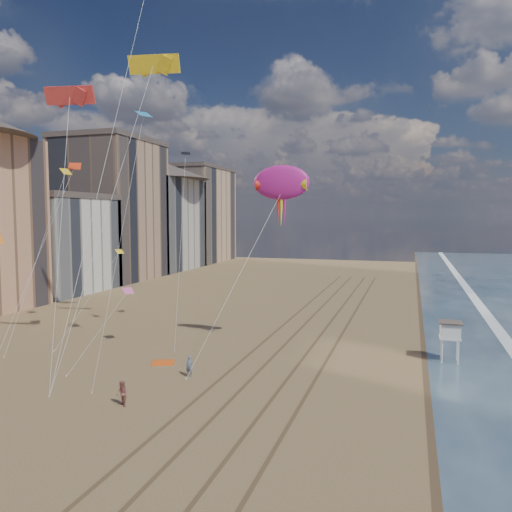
{
  "coord_description": "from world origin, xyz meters",
  "views": [
    {
      "loc": [
        13.33,
        -17.73,
        13.27
      ],
      "look_at": [
        -0.32,
        26.0,
        9.5
      ],
      "focal_mm": 35.0,
      "sensor_mm": 36.0,
      "label": 1
    }
  ],
  "objects_px": {
    "lifeguard_stand": "(450,331)",
    "kite_flyer_a": "(189,366)",
    "grounded_kite": "(163,363)",
    "kite_flyer_b": "(122,394)",
    "show_kite": "(281,183)"
  },
  "relations": [
    {
      "from": "grounded_kite",
      "to": "kite_flyer_a",
      "type": "bearing_deg",
      "value": -55.42
    },
    {
      "from": "lifeguard_stand",
      "to": "kite_flyer_a",
      "type": "bearing_deg",
      "value": -152.29
    },
    {
      "from": "lifeguard_stand",
      "to": "kite_flyer_a",
      "type": "relative_size",
      "value": 2.08
    },
    {
      "from": "grounded_kite",
      "to": "kite_flyer_b",
      "type": "relative_size",
      "value": 1.08
    },
    {
      "from": "lifeguard_stand",
      "to": "show_kite",
      "type": "bearing_deg",
      "value": -172.95
    },
    {
      "from": "grounded_kite",
      "to": "kite_flyer_b",
      "type": "xyz_separation_m",
      "value": [
        2.03,
        -9.78,
        0.79
      ]
    },
    {
      "from": "show_kite",
      "to": "lifeguard_stand",
      "type": "bearing_deg",
      "value": 7.05
    },
    {
      "from": "lifeguard_stand",
      "to": "grounded_kite",
      "type": "bearing_deg",
      "value": -161.27
    },
    {
      "from": "grounded_kite",
      "to": "kite_flyer_b",
      "type": "bearing_deg",
      "value": -99.53
    },
    {
      "from": "lifeguard_stand",
      "to": "show_kite",
      "type": "distance_m",
      "value": 20.43
    },
    {
      "from": "grounded_kite",
      "to": "kite_flyer_a",
      "type": "distance_m",
      "value": 4.64
    },
    {
      "from": "grounded_kite",
      "to": "kite_flyer_b",
      "type": "height_order",
      "value": "kite_flyer_b"
    },
    {
      "from": "grounded_kite",
      "to": "kite_flyer_b",
      "type": "distance_m",
      "value": 10.02
    },
    {
      "from": "grounded_kite",
      "to": "kite_flyer_a",
      "type": "relative_size",
      "value": 1.09
    },
    {
      "from": "lifeguard_stand",
      "to": "grounded_kite",
      "type": "distance_m",
      "value": 26.0
    }
  ]
}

